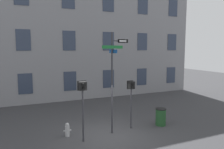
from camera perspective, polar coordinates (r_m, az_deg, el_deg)
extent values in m
plane|color=#38383A|center=(11.22, -1.04, -15.74)|extent=(60.00, 60.00, 0.00)
cube|color=gray|center=(18.53, -11.47, 13.74)|extent=(24.00, 0.60, 13.18)
cube|color=#2D384C|center=(17.83, -21.69, -2.27)|extent=(1.04, 0.03, 1.58)
cube|color=#2D384C|center=(18.26, -10.89, -1.70)|extent=(1.04, 0.03, 1.58)
cube|color=#2D384C|center=(19.31, -0.92, -1.13)|extent=(1.04, 0.03, 1.58)
cube|color=#2D384C|center=(20.87, 7.78, -0.60)|extent=(1.04, 0.03, 1.58)
cube|color=#2D384C|center=(22.84, 15.13, -0.14)|extent=(1.04, 0.03, 1.58)
cube|color=#2D384C|center=(17.64, -22.16, 8.37)|extent=(1.04, 0.03, 1.58)
cube|color=#2D384C|center=(18.08, -11.12, 8.68)|extent=(1.04, 0.03, 1.58)
cube|color=#2D384C|center=(19.14, -0.94, 8.69)|extent=(1.04, 0.03, 1.58)
cube|color=#2D384C|center=(20.71, 7.93, 8.48)|extent=(1.04, 0.03, 1.58)
cube|color=#2D384C|center=(22.70, 15.39, 8.15)|extent=(1.04, 0.03, 1.58)
cube|color=#2D384C|center=(19.53, -0.96, 18.40)|extent=(1.04, 0.03, 1.58)
cube|color=#2D384C|center=(21.07, 8.08, 17.47)|extent=(1.04, 0.03, 1.58)
cube|color=#2D384C|center=(23.03, 15.66, 16.36)|extent=(1.04, 0.03, 1.58)
cylinder|color=#2D2D33|center=(10.88, 0.00, -2.47)|extent=(0.09, 0.09, 5.10)
cube|color=#2D2D33|center=(10.87, 1.43, 8.76)|extent=(0.59, 0.05, 0.05)
cube|color=#196B2D|center=(10.69, 0.13, 7.19)|extent=(1.09, 0.02, 0.15)
cube|color=#14478C|center=(10.77, 0.29, 6.08)|extent=(0.02, 0.91, 0.18)
cube|color=black|center=(10.98, 2.87, 8.74)|extent=(0.56, 0.02, 0.18)
cube|color=white|center=(10.95, 2.71, 8.74)|extent=(0.32, 0.01, 0.07)
cone|color=white|center=(11.05, 3.65, 8.72)|extent=(0.10, 0.14, 0.14)
cylinder|color=#2D2D33|center=(10.28, -7.58, -10.74)|extent=(0.08, 0.08, 2.42)
cube|color=black|center=(9.95, -7.71, -2.98)|extent=(0.35, 0.26, 0.39)
cube|color=black|center=(10.08, -7.93, -2.86)|extent=(0.41, 0.02, 0.45)
cylinder|color=black|center=(9.76, -7.41, -2.65)|extent=(0.14, 0.12, 0.14)
cylinder|color=black|center=(9.79, -7.39, -3.67)|extent=(0.14, 0.12, 0.14)
cylinder|color=#EA4C14|center=(9.81, -7.50, -2.60)|extent=(0.11, 0.01, 0.11)
cylinder|color=#2D2D33|center=(11.92, 4.99, -8.88)|extent=(0.08, 0.08, 2.17)
cube|color=black|center=(11.64, 5.05, -2.78)|extent=(0.31, 0.26, 0.40)
cube|color=black|center=(11.76, 4.72, -2.68)|extent=(0.37, 0.02, 0.46)
cylinder|color=black|center=(11.46, 5.51, -2.48)|extent=(0.14, 0.12, 0.14)
cylinder|color=black|center=(11.49, 5.50, -3.36)|extent=(0.14, 0.12, 0.14)
cylinder|color=#EA4C14|center=(11.51, 5.38, -2.44)|extent=(0.11, 0.01, 0.11)
cylinder|color=#A5A5A8|center=(11.28, -11.58, -14.28)|extent=(0.21, 0.21, 0.54)
sphere|color=#A5A5A8|center=(11.16, -11.62, -12.69)|extent=(0.18, 0.18, 0.18)
cylinder|color=#A5A5A8|center=(11.24, -12.34, -14.22)|extent=(0.08, 0.07, 0.07)
cylinder|color=#A5A5A8|center=(11.30, -10.83, -14.07)|extent=(0.08, 0.07, 0.07)
cylinder|color=#1E4723|center=(12.80, 12.61, -10.83)|extent=(0.57, 0.57, 0.92)
cylinder|color=black|center=(12.66, 12.67, -8.75)|extent=(0.60, 0.60, 0.04)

